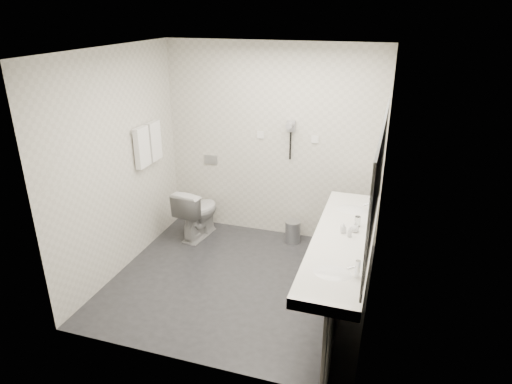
% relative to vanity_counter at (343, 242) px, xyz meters
% --- Properties ---
extents(floor, '(2.80, 2.80, 0.00)m').
position_rel_vanity_counter_xyz_m(floor, '(-1.12, 0.20, -0.80)').
color(floor, '#232428').
rests_on(floor, ground).
extents(ceiling, '(2.80, 2.80, 0.00)m').
position_rel_vanity_counter_xyz_m(ceiling, '(-1.12, 0.20, 1.70)').
color(ceiling, silver).
rests_on(ceiling, wall_back).
extents(wall_back, '(2.80, 0.00, 2.80)m').
position_rel_vanity_counter_xyz_m(wall_back, '(-1.12, 1.50, 0.45)').
color(wall_back, beige).
rests_on(wall_back, floor).
extents(wall_front, '(2.80, 0.00, 2.80)m').
position_rel_vanity_counter_xyz_m(wall_front, '(-1.12, -1.10, 0.45)').
color(wall_front, beige).
rests_on(wall_front, floor).
extents(wall_left, '(0.00, 2.60, 2.60)m').
position_rel_vanity_counter_xyz_m(wall_left, '(-2.52, 0.20, 0.45)').
color(wall_left, beige).
rests_on(wall_left, floor).
extents(wall_right, '(0.00, 2.60, 2.60)m').
position_rel_vanity_counter_xyz_m(wall_right, '(0.27, 0.20, 0.45)').
color(wall_right, beige).
rests_on(wall_right, floor).
extents(vanity_counter, '(0.55, 2.20, 0.10)m').
position_rel_vanity_counter_xyz_m(vanity_counter, '(0.00, 0.00, 0.00)').
color(vanity_counter, silver).
rests_on(vanity_counter, floor).
extents(vanity_panel, '(0.03, 2.15, 0.75)m').
position_rel_vanity_counter_xyz_m(vanity_panel, '(0.02, 0.00, -0.42)').
color(vanity_panel, gray).
rests_on(vanity_panel, floor).
extents(vanity_post_near, '(0.06, 0.06, 0.75)m').
position_rel_vanity_counter_xyz_m(vanity_post_near, '(0.05, -1.04, -0.42)').
color(vanity_post_near, silver).
rests_on(vanity_post_near, floor).
extents(vanity_post_far, '(0.06, 0.06, 0.75)m').
position_rel_vanity_counter_xyz_m(vanity_post_far, '(0.05, 1.04, -0.42)').
color(vanity_post_far, silver).
rests_on(vanity_post_far, floor).
extents(mirror, '(0.02, 2.20, 1.05)m').
position_rel_vanity_counter_xyz_m(mirror, '(0.26, 0.00, 0.65)').
color(mirror, '#B2BCC6').
rests_on(mirror, wall_right).
extents(basin_near, '(0.40, 0.31, 0.05)m').
position_rel_vanity_counter_xyz_m(basin_near, '(0.00, -0.65, 0.04)').
color(basin_near, silver).
rests_on(basin_near, vanity_counter).
extents(basin_far, '(0.40, 0.31, 0.05)m').
position_rel_vanity_counter_xyz_m(basin_far, '(0.00, 0.65, 0.04)').
color(basin_far, silver).
rests_on(basin_far, vanity_counter).
extents(faucet_near, '(0.04, 0.04, 0.15)m').
position_rel_vanity_counter_xyz_m(faucet_near, '(0.19, -0.65, 0.12)').
color(faucet_near, silver).
rests_on(faucet_near, vanity_counter).
extents(faucet_far, '(0.04, 0.04, 0.15)m').
position_rel_vanity_counter_xyz_m(faucet_far, '(0.19, 0.65, 0.12)').
color(faucet_far, silver).
rests_on(faucet_far, vanity_counter).
extents(soap_bottle_a, '(0.06, 0.06, 0.11)m').
position_rel_vanity_counter_xyz_m(soap_bottle_a, '(-0.01, 0.09, 0.10)').
color(soap_bottle_a, beige).
rests_on(soap_bottle_a, vanity_counter).
extents(soap_bottle_b, '(0.11, 0.11, 0.10)m').
position_rel_vanity_counter_xyz_m(soap_bottle_b, '(0.09, 0.14, 0.10)').
color(soap_bottle_b, beige).
rests_on(soap_bottle_b, vanity_counter).
extents(soap_bottle_c, '(0.05, 0.05, 0.11)m').
position_rel_vanity_counter_xyz_m(soap_bottle_c, '(0.06, 0.02, 0.11)').
color(soap_bottle_c, beige).
rests_on(soap_bottle_c, vanity_counter).
extents(glass_left, '(0.07, 0.07, 0.10)m').
position_rel_vanity_counter_xyz_m(glass_left, '(0.10, 0.27, 0.10)').
color(glass_left, silver).
rests_on(glass_left, vanity_counter).
extents(toilet, '(0.48, 0.73, 0.70)m').
position_rel_vanity_counter_xyz_m(toilet, '(-2.01, 1.08, -0.45)').
color(toilet, silver).
rests_on(toilet, floor).
extents(flush_plate, '(0.18, 0.02, 0.12)m').
position_rel_vanity_counter_xyz_m(flush_plate, '(-1.98, 1.49, 0.15)').
color(flush_plate, '#B2B5BA').
rests_on(flush_plate, wall_back).
extents(pedal_bin, '(0.26, 0.26, 0.28)m').
position_rel_vanity_counter_xyz_m(pedal_bin, '(-0.77, 1.28, -0.66)').
color(pedal_bin, '#B2B5BA').
rests_on(pedal_bin, floor).
extents(bin_lid, '(0.20, 0.20, 0.02)m').
position_rel_vanity_counter_xyz_m(bin_lid, '(-0.77, 1.28, -0.51)').
color(bin_lid, '#B2B5BA').
rests_on(bin_lid, pedal_bin).
extents(towel_rail, '(0.02, 0.62, 0.02)m').
position_rel_vanity_counter_xyz_m(towel_rail, '(-2.47, 0.75, 0.75)').
color(towel_rail, silver).
rests_on(towel_rail, wall_left).
extents(towel_near, '(0.07, 0.24, 0.48)m').
position_rel_vanity_counter_xyz_m(towel_near, '(-2.46, 0.61, 0.53)').
color(towel_near, white).
rests_on(towel_near, towel_rail).
extents(towel_far, '(0.07, 0.24, 0.48)m').
position_rel_vanity_counter_xyz_m(towel_far, '(-2.46, 0.89, 0.53)').
color(towel_far, white).
rests_on(towel_far, towel_rail).
extents(dryer_cradle, '(0.10, 0.04, 0.14)m').
position_rel_vanity_counter_xyz_m(dryer_cradle, '(-0.88, 1.47, 0.70)').
color(dryer_cradle, gray).
rests_on(dryer_cradle, wall_back).
extents(dryer_barrel, '(0.08, 0.14, 0.08)m').
position_rel_vanity_counter_xyz_m(dryer_barrel, '(-0.88, 1.40, 0.73)').
color(dryer_barrel, gray).
rests_on(dryer_barrel, dryer_cradle).
extents(dryer_cord, '(0.02, 0.02, 0.35)m').
position_rel_vanity_counter_xyz_m(dryer_cord, '(-0.88, 1.46, 0.45)').
color(dryer_cord, black).
rests_on(dryer_cord, dryer_cradle).
extents(switch_plate_a, '(0.09, 0.02, 0.09)m').
position_rel_vanity_counter_xyz_m(switch_plate_a, '(-1.27, 1.49, 0.55)').
color(switch_plate_a, silver).
rests_on(switch_plate_a, wall_back).
extents(switch_plate_b, '(0.09, 0.02, 0.09)m').
position_rel_vanity_counter_xyz_m(switch_plate_b, '(-0.57, 1.49, 0.55)').
color(switch_plate_b, silver).
rests_on(switch_plate_b, wall_back).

